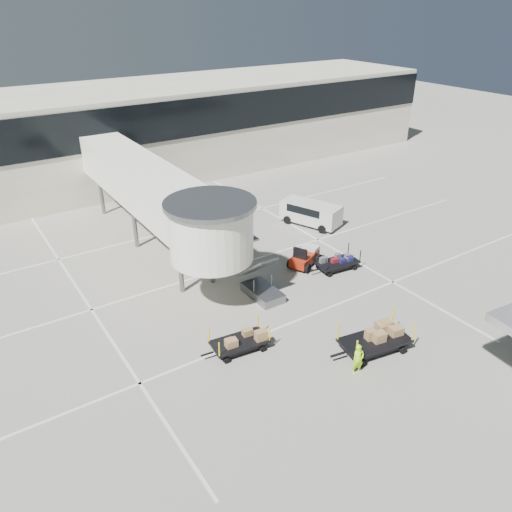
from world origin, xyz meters
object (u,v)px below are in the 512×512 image
object	(u,v)px
ground_worker	(358,359)
minivan	(309,212)
box_cart_far	(239,343)
suitcase_cart	(336,263)
box_cart_near	(376,340)
baggage_tug	(305,257)

from	to	relation	value
ground_worker	minivan	world-z (taller)	minivan
box_cart_far	ground_worker	bearing A→B (deg)	-43.36
suitcase_cart	box_cart_near	bearing A→B (deg)	-112.03
box_cart_far	minivan	bearing A→B (deg)	45.37
box_cart_far	minivan	world-z (taller)	minivan
minivan	ground_worker	bearing A→B (deg)	-142.67
box_cart_near	suitcase_cart	bearing A→B (deg)	71.09
suitcase_cart	box_cart_near	size ratio (longest dim) A/B	0.80
box_cart_near	box_cart_far	bearing A→B (deg)	155.85
ground_worker	minivan	distance (m)	16.68
baggage_tug	ground_worker	xyz separation A→B (m)	(-4.39, -9.36, 0.23)
suitcase_cart	ground_worker	bearing A→B (deg)	-119.81
baggage_tug	box_cart_far	xyz separation A→B (m)	(-8.03, -5.05, -0.07)
minivan	box_cart_near	bearing A→B (deg)	-138.06
box_cart_far	minivan	xyz separation A→B (m)	(12.31, 9.94, 0.54)
minivan	suitcase_cart	bearing A→B (deg)	-136.51
ground_worker	baggage_tug	bearing A→B (deg)	76.32
baggage_tug	box_cart_near	bearing A→B (deg)	-131.12
baggage_tug	suitcase_cart	distance (m)	1.98
ground_worker	minivan	xyz separation A→B (m)	(8.66, 14.25, 0.24)
box_cart_near	ground_worker	size ratio (longest dim) A/B	2.73
suitcase_cart	box_cart_near	world-z (taller)	box_cart_near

